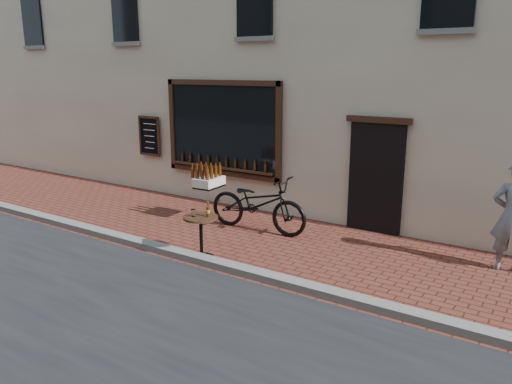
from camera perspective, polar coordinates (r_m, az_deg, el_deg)
The scene contains 4 objects.
ground at distance 8.56m, azimuth -7.54°, elevation -8.31°, with size 90.00×90.00×0.00m, color #5E281E.
kerb at distance 8.67m, azimuth -6.68°, elevation -7.54°, with size 90.00×0.25×0.12m, color slate.
cargo_bicycle at distance 10.09m, azimuth -0.02°, elevation -1.23°, with size 2.60×0.87×1.22m.
bistro_table at distance 8.64m, azimuth -6.30°, elevation -4.19°, with size 0.60×0.60×1.03m.
Camera 1 is at (5.26, -5.93, 3.22)m, focal length 35.00 mm.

